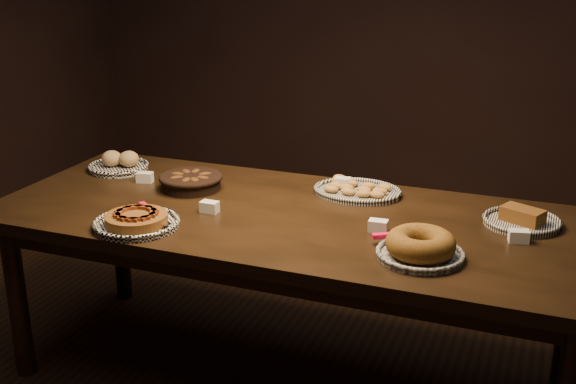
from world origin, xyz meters
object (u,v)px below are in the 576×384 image
(bundt_cake_plate, at_px, (420,247))
(apple_tart_plate, at_px, (137,221))
(buffet_table, at_px, (290,231))
(madeleine_platter, at_px, (357,190))

(bundt_cake_plate, bearing_deg, apple_tart_plate, 175.53)
(buffet_table, distance_m, madeleine_platter, 0.38)
(apple_tart_plate, distance_m, madeleine_platter, 0.94)
(buffet_table, bearing_deg, madeleine_platter, 60.50)
(buffet_table, xyz_separation_m, apple_tart_plate, (-0.49, -0.34, 0.10))
(apple_tart_plate, xyz_separation_m, bundt_cake_plate, (1.05, 0.10, 0.02))
(madeleine_platter, relative_size, bundt_cake_plate, 1.02)
(madeleine_platter, bearing_deg, bundt_cake_plate, -52.74)
(apple_tart_plate, bearing_deg, buffet_table, 46.72)
(madeleine_platter, xyz_separation_m, bundt_cake_plate, (0.38, -0.56, 0.02))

